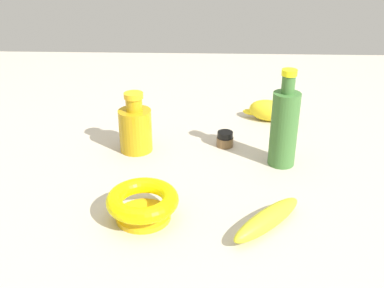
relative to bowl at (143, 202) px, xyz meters
name	(u,v)px	position (x,y,z in m)	size (l,w,h in m)	color
ground	(192,163)	(0.22, -0.09, -0.04)	(2.00, 2.00, 0.00)	#BCB29E
bowl	(143,202)	(0.00, 0.00, 0.00)	(0.14, 0.14, 0.06)	gold
nail_polish_jar	(225,139)	(0.32, -0.17, -0.02)	(0.04, 0.04, 0.04)	brown
bottle_short	(135,128)	(0.29, 0.06, 0.03)	(0.08, 0.08, 0.15)	#B88E12
bottle_tall	(284,126)	(0.23, -0.29, 0.06)	(0.06, 0.06, 0.23)	#3B6B30
cat_figurine	(272,108)	(0.49, -0.30, 0.00)	(0.09, 0.14, 0.09)	yellow
banana	(267,219)	(-0.02, -0.23, -0.02)	(0.19, 0.04, 0.04)	gold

